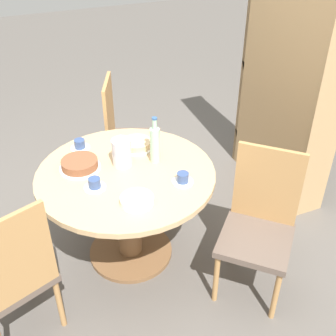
{
  "coord_description": "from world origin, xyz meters",
  "views": [
    {
      "loc": [
        2.08,
        -0.6,
        2.2
      ],
      "look_at": [
        0.0,
        0.29,
        0.65
      ],
      "focal_mm": 45.0,
      "sensor_mm": 36.0,
      "label": 1
    }
  ],
  "objects_px": {
    "chair_a": "(126,134)",
    "water_bottle": "(155,144)",
    "bookshelf": "(287,81)",
    "cake_second": "(137,144)",
    "cup_a": "(183,179)",
    "chair_b": "(11,275)",
    "coffee_pot": "(122,152)",
    "cake_main": "(80,165)",
    "chair_c": "(259,224)",
    "cup_b": "(80,145)",
    "cup_c": "(95,184)"
  },
  "relations": [
    {
      "from": "water_bottle",
      "to": "cup_a",
      "type": "height_order",
      "value": "water_bottle"
    },
    {
      "from": "coffee_pot",
      "to": "water_bottle",
      "type": "xyz_separation_m",
      "value": [
        0.04,
        0.21,
        0.03
      ]
    },
    {
      "from": "chair_c",
      "to": "coffee_pot",
      "type": "height_order",
      "value": "chair_c"
    },
    {
      "from": "coffee_pot",
      "to": "cup_c",
      "type": "relative_size",
      "value": 1.67
    },
    {
      "from": "coffee_pot",
      "to": "cup_a",
      "type": "height_order",
      "value": "coffee_pot"
    },
    {
      "from": "bookshelf",
      "to": "cup_b",
      "type": "bearing_deg",
      "value": 87.97
    },
    {
      "from": "chair_a",
      "to": "coffee_pot",
      "type": "height_order",
      "value": "chair_a"
    },
    {
      "from": "bookshelf",
      "to": "water_bottle",
      "type": "relative_size",
      "value": 6.14
    },
    {
      "from": "cup_a",
      "to": "cup_c",
      "type": "relative_size",
      "value": 1.0
    },
    {
      "from": "chair_c",
      "to": "water_bottle",
      "type": "xyz_separation_m",
      "value": [
        -0.59,
        -0.44,
        0.34
      ]
    },
    {
      "from": "chair_a",
      "to": "cup_a",
      "type": "bearing_deg",
      "value": -156.24
    },
    {
      "from": "bookshelf",
      "to": "cake_second",
      "type": "xyz_separation_m",
      "value": [
        0.09,
        -1.25,
        -0.22
      ]
    },
    {
      "from": "chair_b",
      "to": "cup_c",
      "type": "xyz_separation_m",
      "value": [
        -0.28,
        0.55,
        0.24
      ]
    },
    {
      "from": "cake_main",
      "to": "cup_b",
      "type": "xyz_separation_m",
      "value": [
        -0.24,
        0.06,
        -0.0
      ]
    },
    {
      "from": "cake_main",
      "to": "cup_b",
      "type": "height_order",
      "value": "cup_b"
    },
    {
      "from": "cake_second",
      "to": "water_bottle",
      "type": "bearing_deg",
      "value": 15.25
    },
    {
      "from": "bookshelf",
      "to": "cup_b",
      "type": "relative_size",
      "value": 14.73
    },
    {
      "from": "chair_c",
      "to": "cup_b",
      "type": "bearing_deg",
      "value": 176.78
    },
    {
      "from": "chair_b",
      "to": "water_bottle",
      "type": "bearing_deg",
      "value": -178.09
    },
    {
      "from": "coffee_pot",
      "to": "cup_b",
      "type": "distance_m",
      "value": 0.37
    },
    {
      "from": "chair_b",
      "to": "cup_a",
      "type": "xyz_separation_m",
      "value": [
        -0.12,
        1.05,
        0.24
      ]
    },
    {
      "from": "chair_a",
      "to": "chair_c",
      "type": "height_order",
      "value": "same"
    },
    {
      "from": "cup_b",
      "to": "cup_c",
      "type": "distance_m",
      "value": 0.47
    },
    {
      "from": "chair_a",
      "to": "water_bottle",
      "type": "xyz_separation_m",
      "value": [
        0.77,
        -0.05,
        0.34
      ]
    },
    {
      "from": "chair_a",
      "to": "cup_a",
      "type": "xyz_separation_m",
      "value": [
        1.05,
        0.02,
        0.24
      ]
    },
    {
      "from": "chair_a",
      "to": "water_bottle",
      "type": "relative_size",
      "value": 3.02
    },
    {
      "from": "cup_a",
      "to": "cup_c",
      "type": "height_order",
      "value": "same"
    },
    {
      "from": "coffee_pot",
      "to": "cup_a",
      "type": "distance_m",
      "value": 0.43
    },
    {
      "from": "chair_c",
      "to": "cup_c",
      "type": "xyz_separation_m",
      "value": [
        -0.46,
        -0.87,
        0.24
      ]
    },
    {
      "from": "coffee_pot",
      "to": "cup_b",
      "type": "height_order",
      "value": "coffee_pot"
    },
    {
      "from": "cup_b",
      "to": "bookshelf",
      "type": "bearing_deg",
      "value": 87.97
    },
    {
      "from": "coffee_pot",
      "to": "cake_main",
      "type": "height_order",
      "value": "coffee_pot"
    },
    {
      "from": "coffee_pot",
      "to": "water_bottle",
      "type": "distance_m",
      "value": 0.21
    },
    {
      "from": "chair_b",
      "to": "cake_main",
      "type": "bearing_deg",
      "value": -155.86
    },
    {
      "from": "coffee_pot",
      "to": "cup_c",
      "type": "height_order",
      "value": "coffee_pot"
    },
    {
      "from": "chair_c",
      "to": "bookshelf",
      "type": "relative_size",
      "value": 0.49
    },
    {
      "from": "cake_main",
      "to": "coffee_pot",
      "type": "bearing_deg",
      "value": 76.27
    },
    {
      "from": "chair_b",
      "to": "water_bottle",
      "type": "height_order",
      "value": "water_bottle"
    },
    {
      "from": "chair_b",
      "to": "cup_c",
      "type": "bearing_deg",
      "value": -173.83
    },
    {
      "from": "cake_main",
      "to": "cup_c",
      "type": "height_order",
      "value": "cup_c"
    },
    {
      "from": "chair_a",
      "to": "chair_b",
      "type": "bearing_deg",
      "value": 161.41
    },
    {
      "from": "cup_c",
      "to": "cake_main",
      "type": "bearing_deg",
      "value": -172.08
    },
    {
      "from": "chair_c",
      "to": "chair_a",
      "type": "bearing_deg",
      "value": 150.56
    },
    {
      "from": "chair_a",
      "to": "chair_b",
      "type": "distance_m",
      "value": 1.56
    },
    {
      "from": "water_bottle",
      "to": "cake_second",
      "type": "height_order",
      "value": "water_bottle"
    },
    {
      "from": "chair_b",
      "to": "cake_second",
      "type": "height_order",
      "value": "chair_b"
    },
    {
      "from": "coffee_pot",
      "to": "cup_b",
      "type": "xyz_separation_m",
      "value": [
        -0.3,
        -0.2,
        -0.07
      ]
    },
    {
      "from": "chair_b",
      "to": "cake_second",
      "type": "bearing_deg",
      "value": -167.4
    },
    {
      "from": "cup_a",
      "to": "cake_second",
      "type": "bearing_deg",
      "value": -166.18
    },
    {
      "from": "cake_main",
      "to": "water_bottle",
      "type": "bearing_deg",
      "value": 77.29
    }
  ]
}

